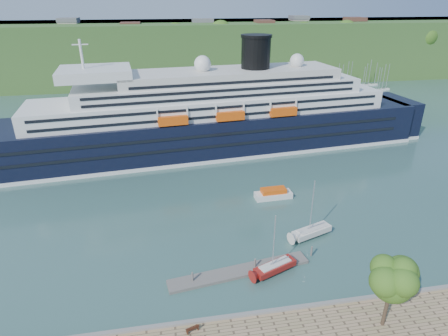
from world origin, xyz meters
TOP-DOWN VIEW (x-y plane):
  - ground at (0.00, 0.00)m, footprint 400.00×400.00m
  - far_hillside at (0.00, 145.00)m, footprint 400.00×50.00m
  - quay_coping at (0.00, -0.20)m, footprint 220.00×0.50m
  - cruise_ship at (-0.78, 52.58)m, footprint 118.00×28.67m
  - park_bench at (-8.91, -1.36)m, footprint 1.58×1.05m
  - promenade_tree at (11.65, -3.97)m, footprint 5.75×5.75m
  - floating_pontoon at (-1.67, 8.08)m, footprint 19.54×5.18m
  - sailboat_red at (2.94, 7.38)m, footprint 6.86×4.19m
  - sailboat_white_far at (10.92, 14.35)m, footprint 7.44×4.26m
  - tender_launch at (8.69, 27.17)m, footprint 6.97×2.65m

SIDE VIEW (x-z plane):
  - ground at x=0.00m, z-range 0.00..0.00m
  - floating_pontoon at x=-1.67m, z-range 0.00..0.43m
  - tender_launch at x=8.69m, z-range 0.00..1.90m
  - quay_coping at x=0.00m, z-range 1.00..1.30m
  - park_bench at x=-8.91m, z-range 1.00..1.94m
  - sailboat_red at x=2.94m, z-range 0.00..8.60m
  - sailboat_white_far at x=10.92m, z-range 0.00..9.27m
  - promenade_tree at x=11.65m, z-range 1.00..10.52m
  - far_hillside at x=0.00m, z-range 0.00..24.00m
  - cruise_ship at x=-0.78m, z-range 0.00..26.25m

